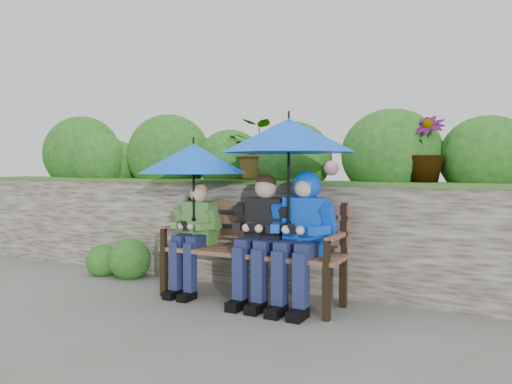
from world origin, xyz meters
The scene contains 8 objects.
ground centered at (0.00, 0.00, 0.00)m, with size 60.00×60.00×0.00m, color #5B5E4E.
garden_backdrop centered at (-0.09, 1.59, 0.65)m, with size 8.00×2.82×1.87m.
park_bench centered at (-0.06, 0.18, 0.49)m, with size 1.64×0.48×0.87m.
boy_left centered at (-0.64, 0.11, 0.58)m, with size 0.43×0.50×1.02m.
boy_middle centered at (0.05, 0.11, 0.61)m, with size 0.50×0.58×1.10m.
boy_right centered at (0.41, 0.12, 0.67)m, with size 0.52×0.63×1.13m.
umbrella_left centered at (-0.65, 0.12, 1.24)m, with size 1.00×1.00×0.77m.
umbrella_right centered at (0.31, 0.08, 1.42)m, with size 1.11×1.11×0.93m.
Camera 1 is at (1.95, -3.64, 1.17)m, focal length 35.00 mm.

